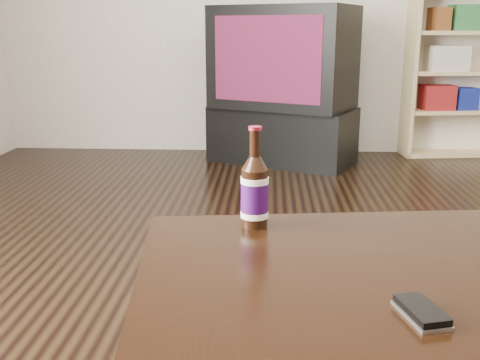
{
  "coord_description": "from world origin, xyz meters",
  "views": [
    {
      "loc": [
        -0.53,
        -1.19,
        0.9
      ],
      "look_at": [
        -0.59,
        -0.1,
        0.61
      ],
      "focal_mm": 42.0,
      "sensor_mm": 36.0,
      "label": 1
    }
  ],
  "objects_px": {
    "tv": "(284,57)",
    "bookshelf": "(448,69)",
    "beer_bottle": "(255,192)",
    "phone": "(421,312)",
    "tv_stand": "(282,135)"
  },
  "relations": [
    {
      "from": "tv",
      "to": "bookshelf",
      "type": "relative_size",
      "value": 0.87
    },
    {
      "from": "beer_bottle",
      "to": "phone",
      "type": "height_order",
      "value": "beer_bottle"
    },
    {
      "from": "tv",
      "to": "beer_bottle",
      "type": "relative_size",
      "value": 4.98
    },
    {
      "from": "tv_stand",
      "to": "tv",
      "type": "relative_size",
      "value": 0.92
    },
    {
      "from": "tv_stand",
      "to": "beer_bottle",
      "type": "relative_size",
      "value": 4.56
    },
    {
      "from": "phone",
      "to": "tv",
      "type": "bearing_deg",
      "value": 77.3
    },
    {
      "from": "tv_stand",
      "to": "beer_bottle",
      "type": "height_order",
      "value": "beer_bottle"
    },
    {
      "from": "beer_bottle",
      "to": "bookshelf",
      "type": "bearing_deg",
      "value": 66.96
    },
    {
      "from": "bookshelf",
      "to": "beer_bottle",
      "type": "relative_size",
      "value": 5.72
    },
    {
      "from": "bookshelf",
      "to": "beer_bottle",
      "type": "bearing_deg",
      "value": -119.68
    },
    {
      "from": "tv_stand",
      "to": "bookshelf",
      "type": "distance_m",
      "value": 1.31
    },
    {
      "from": "tv_stand",
      "to": "bookshelf",
      "type": "relative_size",
      "value": 0.8
    },
    {
      "from": "bookshelf",
      "to": "phone",
      "type": "distance_m",
      "value": 3.61
    },
    {
      "from": "bookshelf",
      "to": "beer_bottle",
      "type": "height_order",
      "value": "bookshelf"
    },
    {
      "from": "tv_stand",
      "to": "phone",
      "type": "distance_m",
      "value": 3.13
    }
  ]
}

